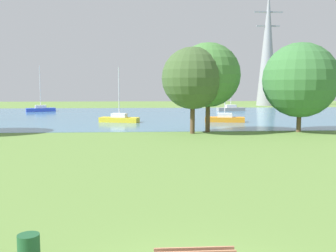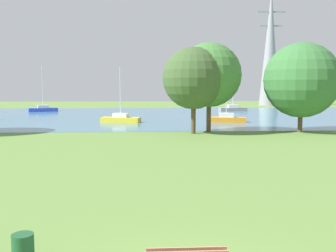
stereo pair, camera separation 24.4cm
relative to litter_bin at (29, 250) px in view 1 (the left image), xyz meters
name	(u,v)px [view 1 (the left image)]	position (x,y,z in m)	size (l,w,h in m)	color
ground_plane	(158,144)	(4.05, 20.42, -0.40)	(160.00, 160.00, 0.00)	olive
litter_bin	(29,250)	(0.00, 0.00, 0.00)	(0.56, 0.56, 0.80)	#1E512D
water_surface	(151,116)	(4.05, 48.42, -0.39)	(140.00, 40.00, 0.02)	teal
sailboat_gray	(231,109)	(18.23, 58.28, 0.04)	(4.94, 2.03, 5.21)	gray
sailboat_blue	(41,109)	(-14.65, 58.95, 0.07)	(5.03, 3.01, 7.81)	blue
sailboat_orange	(225,118)	(12.96, 38.07, 0.06)	(5.00, 2.37, 6.98)	orange
sailboat_yellow	(119,119)	(-0.02, 38.54, 0.06)	(5.03, 2.75, 6.72)	yellow
tree_west_near	(193,78)	(7.56, 26.96, 4.80)	(5.82, 5.82, 8.12)	brown
tree_mid_shore	(208,75)	(9.19, 28.05, 5.12)	(6.20, 6.20, 8.64)	brown
tree_west_far	(300,80)	(18.07, 27.51, 4.63)	(7.22, 7.22, 8.65)	brown
electricity_pylon	(268,47)	(30.33, 76.63, 12.37)	(6.40, 4.40, 25.50)	gray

